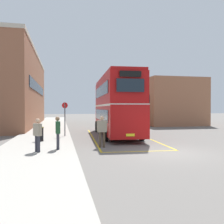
{
  "coord_description": "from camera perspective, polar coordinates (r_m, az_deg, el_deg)",
  "views": [
    {
      "loc": [
        -5.2,
        -11.29,
        2.24
      ],
      "look_at": [
        -0.75,
        10.04,
        1.89
      ],
      "focal_mm": 39.16,
      "sensor_mm": 36.0,
      "label": 1
    }
  ],
  "objects": [
    {
      "name": "ground_plane",
      "position": [
        26.31,
        -0.35,
        -3.96
      ],
      "size": [
        135.6,
        135.6,
        0.0
      ],
      "primitive_type": "plane",
      "color": "#66605B"
    },
    {
      "name": "sidewalk_left",
      "position": [
        28.2,
        -14.43,
        -3.52
      ],
      "size": [
        4.0,
        57.6,
        0.14
      ],
      "primitive_type": "cube",
      "color": "#A39E93",
      "rests_on": "ground"
    },
    {
      "name": "brick_building_left",
      "position": [
        33.18,
        -22.61,
        4.8
      ],
      "size": [
        6.72,
        23.47,
        9.04
      ],
      "color": "brown",
      "rests_on": "ground"
    },
    {
      "name": "depot_building_right",
      "position": [
        36.17,
        11.67,
        2.17
      ],
      "size": [
        7.46,
        12.4,
        6.07
      ],
      "color": "#9E6647",
      "rests_on": "ground"
    },
    {
      "name": "double_decker_bus",
      "position": [
        19.83,
        0.9,
        1.71
      ],
      "size": [
        3.21,
        10.78,
        4.75
      ],
      "color": "black",
      "rests_on": "ground"
    },
    {
      "name": "single_deck_bus",
      "position": [
        35.45,
        3.23,
        -0.05
      ],
      "size": [
        2.9,
        8.27,
        3.02
      ],
      "color": "black",
      "rests_on": "ground"
    },
    {
      "name": "pedestrian_boarding",
      "position": [
        13.9,
        -2.35,
        -3.98
      ],
      "size": [
        0.6,
        0.26,
        1.8
      ],
      "color": "#473828",
      "rests_on": "ground"
    },
    {
      "name": "pedestrian_waiting_near",
      "position": [
        12.21,
        -16.99,
        -4.68
      ],
      "size": [
        0.44,
        0.5,
        1.6
      ],
      "color": "#2D2D38",
      "rests_on": "sidewalk_left"
    },
    {
      "name": "pedestrian_waiting_far",
      "position": [
        12.75,
        -12.53,
        -4.22
      ],
      "size": [
        0.25,
        0.56,
        1.67
      ],
      "color": "#2D2D38",
      "rests_on": "sidewalk_left"
    },
    {
      "name": "litter_bin",
      "position": [
        16.19,
        -16.44,
        -4.96
      ],
      "size": [
        0.44,
        0.44,
        0.9
      ],
      "color": "black",
      "rests_on": "sidewalk_left"
    },
    {
      "name": "bus_stop_sign",
      "position": [
        18.66,
        -10.95,
        -0.86
      ],
      "size": [
        0.44,
        0.1,
        2.52
      ],
      "color": "#4C4C51",
      "rests_on": "sidewalk_left"
    },
    {
      "name": "bay_marking_yellow",
      "position": [
        18.06,
        2.1,
        -6.19
      ],
      "size": [
        4.86,
        12.89,
        0.01
      ],
      "color": "gold",
      "rests_on": "ground"
    }
  ]
}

